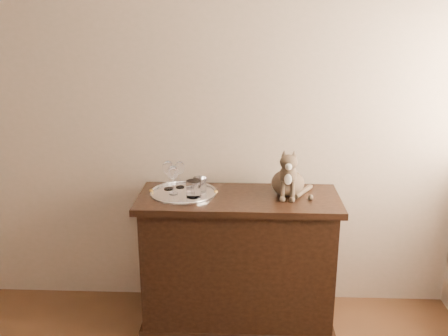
# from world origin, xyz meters

# --- Properties ---
(wall_back) EXTENTS (4.00, 0.10, 2.70)m
(wall_back) POSITION_xyz_m (0.00, 2.25, 1.35)
(wall_back) COLOR tan
(wall_back) RESTS_ON ground
(sideboard) EXTENTS (1.20, 0.50, 0.85)m
(sideboard) POSITION_xyz_m (0.60, 1.94, 0.42)
(sideboard) COLOR black
(sideboard) RESTS_ON ground
(tray) EXTENTS (0.40, 0.40, 0.01)m
(tray) POSITION_xyz_m (0.27, 1.96, 0.85)
(tray) COLOR white
(tray) RESTS_ON sideboard
(wine_glass_a) EXTENTS (0.07, 0.07, 0.18)m
(wine_glass_a) POSITION_xyz_m (0.17, 2.03, 0.95)
(wine_glass_a) COLOR white
(wine_glass_a) RESTS_ON tray
(wine_glass_b) EXTENTS (0.06, 0.06, 0.17)m
(wine_glass_b) POSITION_xyz_m (0.24, 2.06, 0.94)
(wine_glass_b) COLOR white
(wine_glass_b) RESTS_ON tray
(wine_glass_d) EXTENTS (0.07, 0.07, 0.17)m
(wine_glass_d) POSITION_xyz_m (0.21, 1.95, 0.94)
(wine_glass_d) COLOR silver
(wine_glass_d) RESTS_ON tray
(tumbler_a) EXTENTS (0.09, 0.09, 0.10)m
(tumbler_a) POSITION_xyz_m (0.34, 1.90, 0.91)
(tumbler_a) COLOR white
(tumbler_a) RESTS_ON tray
(tumbler_c) EXTENTS (0.08, 0.08, 0.09)m
(tumbler_c) POSITION_xyz_m (0.37, 1.99, 0.90)
(tumbler_c) COLOR white
(tumbler_c) RESTS_ON tray
(cat) EXTENTS (0.32, 0.30, 0.30)m
(cat) POSITION_xyz_m (0.89, 1.98, 1.00)
(cat) COLOR brown
(cat) RESTS_ON sideboard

